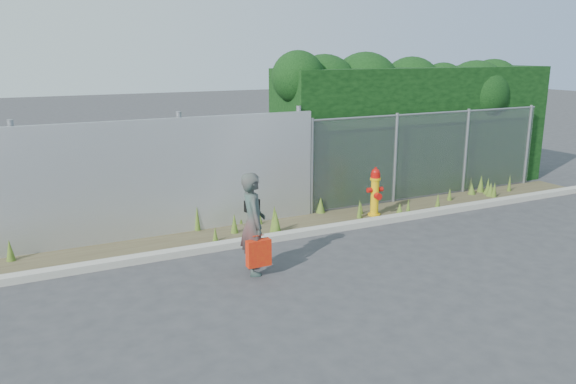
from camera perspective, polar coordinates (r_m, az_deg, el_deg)
The scene contains 10 objects.
ground at distance 9.04m, azimuth 5.72°, elevation -7.90°, with size 80.00×80.00×0.00m, color #343436.
curb at distance 10.49m, azimuth 0.49°, elevation -4.33°, with size 16.00×0.22×0.12m, color #A09D91.
weed_strip at distance 11.20m, azimuth 1.15°, elevation -2.87°, with size 16.00×1.31×0.54m.
corrugated_fence at distance 10.40m, azimuth -18.80°, elevation 0.72°, with size 8.50×0.21×2.30m.
chainlink_fence at distance 13.55m, azimuth 14.38°, elevation 3.70°, with size 6.50×0.07×2.05m.
hedge at distance 14.34m, azimuth 12.55°, elevation 7.92°, with size 7.62×2.03×3.40m.
fire_hydrant at distance 11.84m, azimuth 8.83°, elevation -0.07°, with size 0.35×0.32×1.05m.
woman at distance 8.66m, azimuth -3.57°, elevation -3.21°, with size 0.59×0.38×1.61m, color #10675B.
red_tote_bag at distance 8.60m, azimuth -3.00°, elevation -6.20°, with size 0.38×0.14×0.49m.
black_shoulder_bag at distance 8.71m, azimuth -3.68°, elevation -1.38°, with size 0.24×0.10×0.18m.
Camera 1 is at (-4.51, -7.07, 3.38)m, focal length 35.00 mm.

